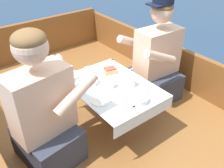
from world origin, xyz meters
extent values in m
plane|color=navy|center=(0.00, 0.00, 0.00)|extent=(60.00, 60.00, 0.00)
cube|color=brown|center=(0.00, 0.00, 0.15)|extent=(1.96, 3.15, 0.30)
cube|color=brown|center=(0.95, 0.00, 0.50)|extent=(0.06, 3.15, 0.40)
cube|color=brown|center=(0.00, 1.55, 0.53)|extent=(1.84, 0.06, 0.46)
cylinder|color=#B2B2B7|center=(0.00, -0.08, 0.47)|extent=(0.07, 0.07, 0.35)
cube|color=brown|center=(0.00, -0.08, 0.66)|extent=(0.53, 0.74, 0.02)
cube|color=white|center=(0.00, -0.08, 0.67)|extent=(0.56, 0.77, 0.00)
cube|color=white|center=(0.00, -0.46, 0.62)|extent=(0.56, 0.00, 0.10)
cube|color=white|center=(0.00, 0.31, 0.62)|extent=(0.56, 0.00, 0.10)
cube|color=#333847|center=(-0.59, -0.09, 0.43)|extent=(0.41, 0.48, 0.26)
cube|color=beige|center=(-0.59, -0.09, 0.79)|extent=(0.43, 0.27, 0.46)
sphere|color=beige|center=(-0.59, -0.09, 1.17)|extent=(0.21, 0.21, 0.21)
ellipsoid|color=brown|center=(-0.59, -0.09, 1.22)|extent=(0.20, 0.20, 0.11)
cylinder|color=beige|center=(-0.46, 0.11, 0.86)|extent=(0.34, 0.11, 0.21)
cylinder|color=beige|center=(-0.41, -0.24, 0.86)|extent=(0.34, 0.11, 0.21)
cube|color=#333847|center=(0.59, 0.00, 0.43)|extent=(0.39, 0.46, 0.26)
cube|color=beige|center=(0.59, 0.00, 0.77)|extent=(0.41, 0.25, 0.43)
sphere|color=beige|center=(0.59, 0.00, 1.13)|extent=(0.19, 0.19, 0.19)
ellipsoid|color=brown|center=(0.59, 0.00, 1.18)|extent=(0.18, 0.18, 0.11)
cylinder|color=beige|center=(0.42, -0.17, 0.83)|extent=(0.34, 0.09, 0.21)
cylinder|color=beige|center=(0.45, 0.19, 0.83)|extent=(0.34, 0.09, 0.21)
cube|color=black|center=(0.50, 0.00, 1.21)|extent=(0.11, 0.14, 0.01)
cylinder|color=white|center=(0.10, 0.09, 0.67)|extent=(0.21, 0.21, 0.01)
cylinder|color=white|center=(-0.18, -0.18, 0.67)|extent=(0.16, 0.16, 0.01)
cube|color=tan|center=(0.10, 0.09, 0.70)|extent=(0.13, 0.11, 0.04)
cube|color=#B74C3D|center=(0.10, 0.09, 0.72)|extent=(0.10, 0.09, 0.01)
cylinder|color=white|center=(-0.19, 0.22, 0.69)|extent=(0.13, 0.13, 0.04)
cylinder|color=beige|center=(-0.19, 0.22, 0.70)|extent=(0.11, 0.11, 0.02)
cylinder|color=white|center=(0.03, -0.35, 0.69)|extent=(0.14, 0.14, 0.04)
cylinder|color=beige|center=(0.03, -0.35, 0.70)|extent=(0.12, 0.12, 0.02)
cylinder|color=white|center=(-0.12, 0.07, 0.69)|extent=(0.15, 0.15, 0.04)
cylinder|color=beige|center=(-0.12, 0.07, 0.70)|extent=(0.12, 0.12, 0.02)
cylinder|color=white|center=(0.13, -0.16, 0.70)|extent=(0.07, 0.07, 0.07)
torus|color=white|center=(0.17, -0.16, 0.71)|extent=(0.04, 0.01, 0.04)
cylinder|color=#3D2314|center=(0.13, -0.16, 0.73)|extent=(0.06, 0.06, 0.01)
cylinder|color=white|center=(-0.02, -0.08, 0.70)|extent=(0.07, 0.07, 0.07)
torus|color=white|center=(0.02, -0.08, 0.71)|extent=(0.04, 0.01, 0.04)
cylinder|color=#3D2314|center=(-0.02, -0.08, 0.72)|extent=(0.06, 0.06, 0.01)
cylinder|color=white|center=(-0.04, 0.20, 0.70)|extent=(0.07, 0.07, 0.06)
torus|color=white|center=(0.01, 0.20, 0.70)|extent=(0.04, 0.01, 0.04)
cylinder|color=#3D2314|center=(-0.04, 0.20, 0.71)|extent=(0.06, 0.06, 0.01)
cube|color=silver|center=(0.21, 0.25, 0.67)|extent=(0.17, 0.06, 0.00)
cube|color=silver|center=(0.28, 0.27, 0.67)|extent=(0.04, 0.03, 0.00)
cube|color=silver|center=(-0.11, -0.38, 0.67)|extent=(0.17, 0.02, 0.00)
cube|color=silver|center=(-0.04, -0.38, 0.67)|extent=(0.04, 0.02, 0.00)
cube|color=silver|center=(0.23, 0.03, 0.67)|extent=(0.17, 0.01, 0.00)
ellipsoid|color=silver|center=(0.16, 0.03, 0.67)|extent=(0.04, 0.02, 0.01)
cube|color=silver|center=(0.02, -0.17, 0.67)|extent=(0.07, 0.16, 0.00)
ellipsoid|color=silver|center=(0.00, -0.11, 0.67)|extent=(0.04, 0.02, 0.01)
cube|color=silver|center=(0.21, 0.16, 0.67)|extent=(0.06, 0.17, 0.00)
camera|label=1|loc=(-1.01, -1.37, 1.76)|focal=40.00mm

